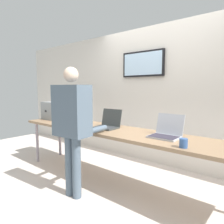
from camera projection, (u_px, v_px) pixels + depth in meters
The scene contains 9 objects.
ground at pixel (120, 186), 2.93m from camera, with size 8.00×8.00×0.04m, color beige.
back_wall at pixel (159, 95), 3.65m from camera, with size 8.00×0.11×2.45m.
workbench at pixel (120, 134), 2.85m from camera, with size 3.70×0.70×0.78m.
equipment_box at pixel (55, 110), 3.92m from camera, with size 0.34×0.41×0.33m.
laptop_station_0 at pixel (70, 118), 3.66m from camera, with size 0.33×0.34×0.24m.
laptop_station_1 at pixel (108, 124), 3.04m from camera, with size 0.36×0.34×0.27m.
laptop_station_2 at pixel (166, 132), 2.46m from camera, with size 0.34×0.33×0.27m.
person at pixel (73, 120), 2.51m from camera, with size 0.47×0.61×1.61m.
coffee_mug at pixel (183, 143), 2.02m from camera, with size 0.08×0.08×0.09m.
Camera 1 is at (1.71, -2.21, 1.36)m, focal length 33.10 mm.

